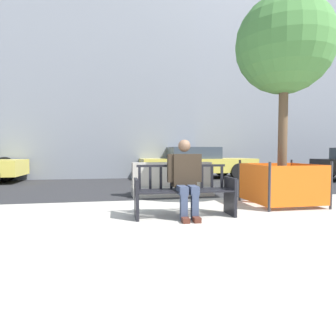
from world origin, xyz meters
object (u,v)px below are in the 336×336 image
seated_person (185,176)px  car_sedan_mid (196,163)px  street_bench (184,193)px  street_tree (285,46)px  jersey_barrier_centre (172,182)px  construction_fence (282,183)px

seated_person → car_sedan_mid: size_ratio=0.28×
street_bench → street_tree: street_tree is taller
jersey_barrier_centre → construction_fence: (1.99, -1.67, 0.12)m
car_sedan_mid → jersey_barrier_centre: bearing=-113.2°
construction_fence → car_sedan_mid: (-0.02, 6.27, 0.18)m
jersey_barrier_centre → car_sedan_mid: bearing=66.8°
jersey_barrier_centre → car_sedan_mid: size_ratio=0.42×
street_bench → seated_person: 0.30m
street_bench → car_sedan_mid: car_sedan_mid is taller
street_tree → car_sedan_mid: bearing=90.2°
seated_person → construction_fence: bearing=18.6°
street_bench → jersey_barrier_centre: 2.39m
street_bench → street_tree: size_ratio=0.40×
seated_person → jersey_barrier_centre: (0.28, 2.43, -0.35)m
street_tree → construction_fence: street_tree is taller
seated_person → car_sedan_mid: 7.38m
street_tree → construction_fence: size_ratio=3.19×
seated_person → car_sedan_mid: seated_person is taller
street_tree → car_sedan_mid: (-0.02, 6.27, -2.62)m
seated_person → construction_fence: 2.40m
street_bench → construction_fence: (2.27, 0.70, 0.06)m
construction_fence → seated_person: bearing=-161.4°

